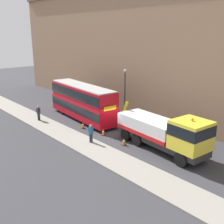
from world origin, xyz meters
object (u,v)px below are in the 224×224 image
Objects in this scene: double_decker_bus at (82,101)px; pedestrian_bystander at (91,134)px; traffic_cone_midway at (103,132)px; traffic_cone_near_truck at (124,142)px; recovery_tow_truck at (164,132)px; street_lamp at (125,89)px; pedestrian_onlooker at (39,113)px; traffic_cone_near_bus at (83,125)px.

double_decker_bus is 7.78m from pedestrian_bystander.
traffic_cone_midway is 1.00× the size of traffic_cone_near_truck.
street_lamp is at bearing 160.72° from recovery_tow_truck.
recovery_tow_truck reaches higher than pedestrian_onlooker.
double_decker_bus is at bearing -175.40° from recovery_tow_truck.
double_decker_bus reaches higher than pedestrian_bystander.
traffic_cone_near_bus and traffic_cone_midway have the same top height.
traffic_cone_midway is at bearing 177.15° from traffic_cone_near_truck.
traffic_cone_near_bus is 1.00× the size of traffic_cone_midway.
pedestrian_bystander is 8.98m from street_lamp.
pedestrian_onlooker is at bearing -158.82° from recovery_tow_truck.
recovery_tow_truck is at bearing -9.72° from pedestrian_onlooker.
street_lamp is (-2.78, 5.63, 3.13)m from traffic_cone_midway.
traffic_cone_near_truck is at bearing -13.56° from pedestrian_onlooker.
traffic_cone_near_truck is 0.12× the size of street_lamp.
double_decker_bus is 15.53× the size of traffic_cone_near_truck.
traffic_cone_near_bus is 1.00× the size of traffic_cone_near_truck.
pedestrian_bystander is at bearing -25.52° from traffic_cone_near_bus.
traffic_cone_midway is at bearing 5.73° from traffic_cone_near_bus.
recovery_tow_truck is at bearing 29.09° from traffic_cone_near_truck.
traffic_cone_near_bus is (2.73, -1.93, -1.89)m from double_decker_bus.
recovery_tow_truck is 3.86m from traffic_cone_near_truck.
pedestrian_onlooker is 9.26m from pedestrian_bystander.
traffic_cone_midway and traffic_cone_near_truck have the same top height.
pedestrian_bystander reaches higher than traffic_cone_near_bus.
pedestrian_bystander is at bearing -24.98° from double_decker_bus.
double_decker_bus is (-12.05, 0.04, 0.47)m from recovery_tow_truck.
recovery_tow_truck is 10.06m from street_lamp.
traffic_cone_midway is (3.05, 0.31, 0.00)m from traffic_cone_near_bus.
pedestrian_bystander is at bearing -22.83° from pedestrian_onlooker.
double_decker_bus reaches higher than traffic_cone_near_truck.
traffic_cone_midway is at bearing -10.93° from double_decker_bus.
double_decker_bus is 1.92× the size of street_lamp.
street_lamp is at bearing 116.29° from traffic_cone_midway.
recovery_tow_truck is 9.62m from traffic_cone_near_bus.
traffic_cone_midway is (5.78, -1.63, -1.89)m from double_decker_bus.
pedestrian_onlooker is at bearing 87.58° from pedestrian_bystander.
traffic_cone_midway is 0.12× the size of street_lamp.
recovery_tow_truck is 1.75× the size of street_lamp.
street_lamp is at bearing 30.13° from pedestrian_onlooker.
street_lamp is (-5.92, 5.79, 3.13)m from traffic_cone_near_truck.
recovery_tow_truck is at bearing 14.22° from traffic_cone_midway.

